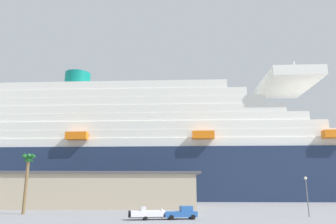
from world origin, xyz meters
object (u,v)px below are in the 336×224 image
Objects in this scene: parked_car_blue_suv at (123,205)px; small_boat_on_trailer at (150,214)px; cruise_ship at (138,153)px; palm_tree at (28,166)px; pickup_truck at (182,213)px; street_lamp at (307,190)px.

small_boat_on_trailer is at bearing -72.69° from parked_car_blue_suv.
cruise_ship reaches higher than palm_tree.
pickup_truck reaches higher than parked_car_blue_suv.
cruise_ship is 33.04× the size of street_lamp.
cruise_ship is 68.01m from palm_tree.
parked_car_blue_suv is (-8.82, 28.31, -0.13)m from small_boat_on_trailer.
palm_tree is (-26.37, 10.43, 8.72)m from small_boat_on_trailer.
cruise_ship is 78.53m from pickup_truck.
pickup_truck is 24.23m from street_lamp.
cruise_ship is 50.93m from parked_car_blue_suv.
pickup_truck is 0.48× the size of palm_tree.
small_boat_on_trailer is 1.50× the size of parked_car_blue_suv.
parked_car_blue_suv is at bearing 148.56° from street_lamp.
street_lamp is 1.45× the size of parked_car_blue_suv.
pickup_truck is at bearing 10.84° from small_boat_on_trailer.
small_boat_on_trailer is at bearing -21.58° from palm_tree.
cruise_ship reaches higher than pickup_truck.
small_boat_on_trailer is 1.03× the size of street_lamp.
cruise_ship is at bearing 91.78° from parked_car_blue_suv.
pickup_truck is at bearing -78.15° from cruise_ship.
street_lamp is at bearing -60.93° from cruise_ship.
cruise_ship is at bearing 97.74° from small_boat_on_trailer.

